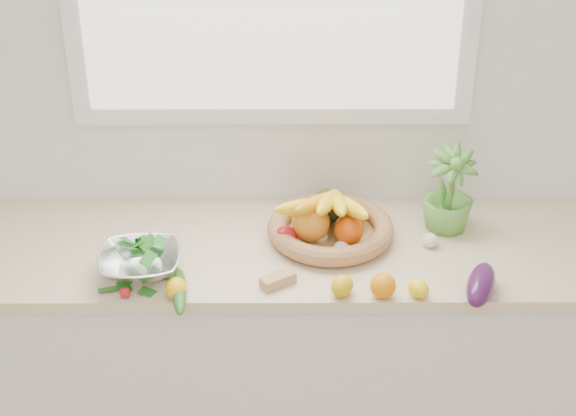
{
  "coord_description": "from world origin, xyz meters",
  "views": [
    {
      "loc": [
        0.04,
        -0.43,
        2.41
      ],
      "look_at": [
        0.05,
        1.93,
        1.05
      ],
      "focal_mm": 55.0,
      "sensor_mm": 36.0,
      "label": 1
    }
  ],
  "objects_px": {
    "colander_with_spinach": "(140,258)",
    "eggplant": "(481,285)",
    "fruit_basket": "(330,222)",
    "potted_herb": "(449,193)",
    "cucumber": "(179,291)",
    "apple": "(286,238)"
  },
  "relations": [
    {
      "from": "potted_herb",
      "to": "cucumber",
      "type": "bearing_deg",
      "value": -155.11
    },
    {
      "from": "fruit_basket",
      "to": "potted_herb",
      "type": "bearing_deg",
      "value": 8.94
    },
    {
      "from": "cucumber",
      "to": "fruit_basket",
      "type": "distance_m",
      "value": 0.56
    },
    {
      "from": "apple",
      "to": "potted_herb",
      "type": "xyz_separation_m",
      "value": [
        0.53,
        0.12,
        0.09
      ]
    },
    {
      "from": "fruit_basket",
      "to": "colander_with_spinach",
      "type": "distance_m",
      "value": 0.62
    },
    {
      "from": "cucumber",
      "to": "fruit_basket",
      "type": "height_order",
      "value": "fruit_basket"
    },
    {
      "from": "eggplant",
      "to": "colander_with_spinach",
      "type": "distance_m",
      "value": 1.01
    },
    {
      "from": "cucumber",
      "to": "apple",
      "type": "bearing_deg",
      "value": 40.67
    },
    {
      "from": "apple",
      "to": "potted_herb",
      "type": "distance_m",
      "value": 0.55
    },
    {
      "from": "apple",
      "to": "cucumber",
      "type": "distance_m",
      "value": 0.41
    },
    {
      "from": "eggplant",
      "to": "potted_herb",
      "type": "bearing_deg",
      "value": 95.58
    },
    {
      "from": "eggplant",
      "to": "potted_herb",
      "type": "height_order",
      "value": "potted_herb"
    },
    {
      "from": "colander_with_spinach",
      "to": "cucumber",
      "type": "bearing_deg",
      "value": -40.22
    },
    {
      "from": "potted_herb",
      "to": "colander_with_spinach",
      "type": "relative_size",
      "value": 1.14
    },
    {
      "from": "colander_with_spinach",
      "to": "fruit_basket",
      "type": "bearing_deg",
      "value": 20.83
    },
    {
      "from": "eggplant",
      "to": "fruit_basket",
      "type": "relative_size",
      "value": 0.41
    },
    {
      "from": "fruit_basket",
      "to": "colander_with_spinach",
      "type": "height_order",
      "value": "fruit_basket"
    },
    {
      "from": "colander_with_spinach",
      "to": "eggplant",
      "type": "bearing_deg",
      "value": -6.13
    },
    {
      "from": "potted_herb",
      "to": "apple",
      "type": "bearing_deg",
      "value": -166.92
    },
    {
      "from": "apple",
      "to": "colander_with_spinach",
      "type": "xyz_separation_m",
      "value": [
        -0.44,
        -0.16,
        0.03
      ]
    },
    {
      "from": "apple",
      "to": "fruit_basket",
      "type": "distance_m",
      "value": 0.16
    },
    {
      "from": "cucumber",
      "to": "potted_herb",
      "type": "relative_size",
      "value": 0.76
    }
  ]
}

